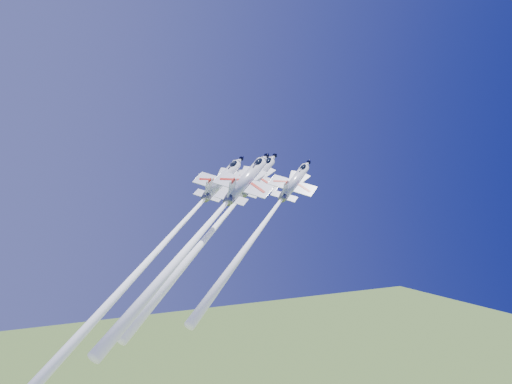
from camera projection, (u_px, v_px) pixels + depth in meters
name	position (u px, v px, depth m)	size (l,w,h in m)	color
jet_lead	(218.00, 223.00, 98.99)	(31.25, 27.83, 34.80)	white
jet_left	(153.00, 256.00, 90.38)	(38.29, 35.17, 44.70)	white
jet_right	(264.00, 224.00, 93.48)	(26.47, 23.51, 29.35)	white
jet_slot	(205.00, 228.00, 87.01)	(29.91, 26.36, 32.78)	white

